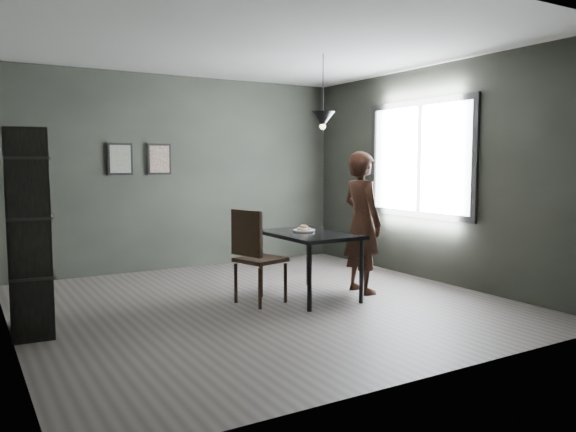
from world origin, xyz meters
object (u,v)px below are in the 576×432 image
woman (362,222)px  shelf_unit (28,233)px  cafe_table (309,239)px  wood_chair (254,251)px  white_plate (304,231)px  pendant_lamp (323,119)px

woman → shelf_unit: shelf_unit is taller
cafe_table → wood_chair: bearing=178.3°
white_plate → shelf_unit: bearing=-180.0°
white_plate → cafe_table: bearing=-91.6°
white_plate → woman: bearing=-18.4°
cafe_table → shelf_unit: size_ratio=0.65×
shelf_unit → cafe_table: bearing=2.2°
cafe_table → shelf_unit: bearing=177.8°
woman → shelf_unit: size_ratio=0.91×
white_plate → wood_chair: bearing=-172.6°
shelf_unit → woman: bearing=0.8°
pendant_lamp → cafe_table: bearing=-158.2°
white_plate → pendant_lamp: bearing=-2.5°
wood_chair → pendant_lamp: size_ratio=1.21×
cafe_table → shelf_unit: shelf_unit is taller
white_plate → shelf_unit: 2.93m
cafe_table → pendant_lamp: (0.25, 0.10, 1.38)m
cafe_table → shelf_unit: 2.93m
woman → pendant_lamp: 1.30m
wood_chair → woman: bearing=-21.2°
wood_chair → pendant_lamp: bearing=-10.8°
cafe_table → shelf_unit: (-2.92, 0.11, 0.25)m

